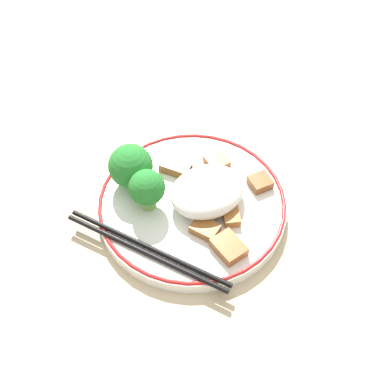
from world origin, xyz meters
name	(u,v)px	position (x,y,z in m)	size (l,w,h in m)	color
ground_plane	(192,210)	(0.00, 0.00, 0.00)	(3.00, 3.00, 0.00)	#C6B28E
plate	(192,205)	(0.00, 0.00, 0.01)	(0.24, 0.24, 0.02)	white
rice_mound	(207,191)	(0.02, -0.01, 0.04)	(0.09, 0.08, 0.04)	white
broccoli_back_left	(131,166)	(-0.05, 0.06, 0.05)	(0.06, 0.06, 0.06)	#7FB756
broccoli_back_center	(147,189)	(-0.05, 0.02, 0.05)	(0.04, 0.04, 0.06)	#7FB756
meat_near_front	(203,176)	(0.03, 0.03, 0.02)	(0.04, 0.04, 0.01)	brown
meat_near_left	(205,229)	(-0.01, -0.05, 0.02)	(0.04, 0.04, 0.01)	brown
meat_near_right	(231,246)	(0.00, -0.08, 0.02)	(0.03, 0.04, 0.01)	brown
meat_near_back	(217,161)	(0.06, 0.04, 0.02)	(0.03, 0.03, 0.01)	#995B28
meat_on_rice_edge	(175,167)	(0.01, 0.06, 0.02)	(0.04, 0.04, 0.01)	brown
meat_mid_left	(230,212)	(0.03, -0.04, 0.02)	(0.03, 0.04, 0.01)	#995B28
meat_mid_right	(260,182)	(0.09, -0.02, 0.02)	(0.03, 0.03, 0.01)	brown
chopsticks	(147,250)	(-0.08, -0.04, 0.02)	(0.12, 0.19, 0.01)	black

